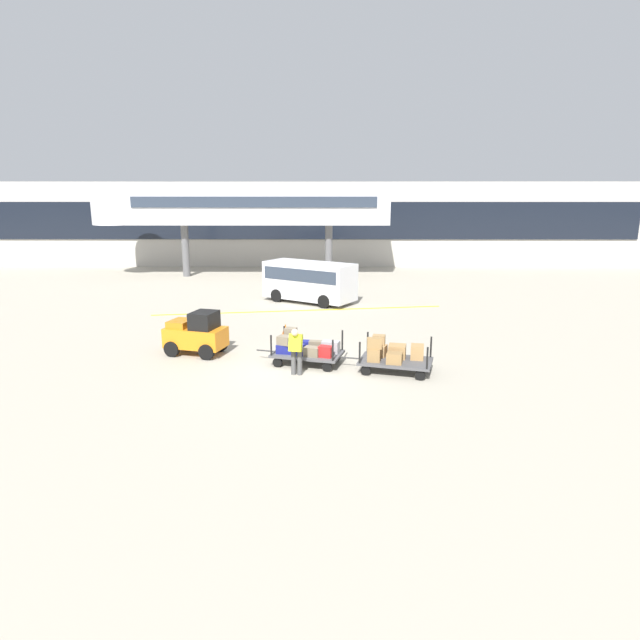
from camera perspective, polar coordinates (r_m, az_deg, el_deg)
ground_plane at (r=18.24m, az=-1.94°, el=-5.03°), size 120.00×120.00×0.00m
apron_lead_line at (r=26.88m, az=-2.04°, el=1.00°), size 14.12×2.38×0.01m
terminal_building at (r=43.35m, az=-0.63°, el=9.99°), size 51.97×2.51×6.41m
jet_bridge at (r=37.82m, az=-9.38°, el=11.72°), size 19.89×3.00×6.13m
baggage_tug at (r=20.06m, az=-12.77°, el=-1.42°), size 2.32×1.70×1.58m
baggage_cart_lead at (r=18.54m, az=-1.55°, el=-3.01°), size 3.08×1.97×1.14m
baggage_cart_middle at (r=17.93m, az=7.64°, el=-3.65°), size 3.08×1.97×1.17m
baggage_handler at (r=17.30m, az=-2.53°, el=-3.07°), size 0.47×0.49×1.56m
shuttle_van at (r=28.74m, az=-1.12°, el=4.31°), size 5.07×4.18×2.10m
safety_cone_near at (r=22.00m, az=-3.62°, el=-1.09°), size 0.36×0.36×0.55m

